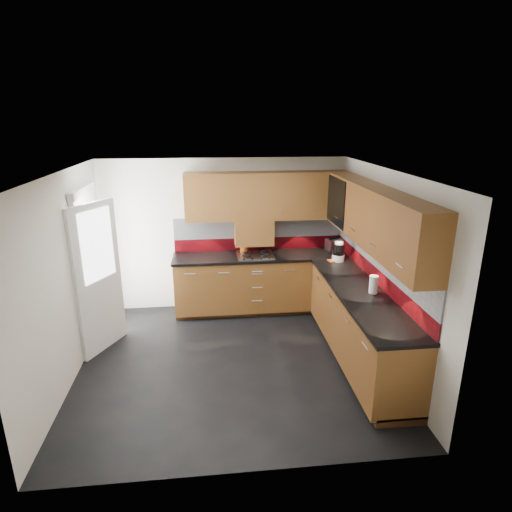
{
  "coord_description": "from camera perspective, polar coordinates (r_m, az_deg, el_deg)",
  "views": [
    {
      "loc": [
        -0.23,
        -4.78,
        2.98
      ],
      "look_at": [
        0.37,
        0.65,
        1.2
      ],
      "focal_mm": 30.0,
      "sensor_mm": 36.0,
      "label": 1
    }
  ],
  "objects": [
    {
      "name": "paper_towel",
      "position": [
        5.38,
        15.4,
        -3.68
      ],
      "size": [
        0.11,
        0.11,
        0.22
      ],
      "primitive_type": "cylinder",
      "rotation": [
        0.0,
        0.0,
        -0.09
      ],
      "color": "white",
      "rests_on": "countertop"
    },
    {
      "name": "extractor_hood",
      "position": [
        6.68,
        -0.27,
        3.27
      ],
      "size": [
        0.6,
        0.33,
        0.4
      ],
      "primitive_type": "cube",
      "color": "#5A3914",
      "rests_on": "room"
    },
    {
      "name": "base_cabinets",
      "position": [
        6.2,
        6.36,
        -6.32
      ],
      "size": [
        2.7,
        3.2,
        0.95
      ],
      "color": "#5A3914",
      "rests_on": "room"
    },
    {
      "name": "gas_hob",
      "position": [
        6.61,
        -0.12,
        0.17
      ],
      "size": [
        0.56,
        0.49,
        0.04
      ],
      "color": "silver",
      "rests_on": "countertop"
    },
    {
      "name": "orange_cloth",
      "position": [
        6.46,
        10.22,
        -0.61
      ],
      "size": [
        0.16,
        0.15,
        0.02
      ],
      "primitive_type": "cube",
      "rotation": [
        0.0,
        0.0,
        0.19
      ],
      "color": "#E15019",
      "rests_on": "countertop"
    },
    {
      "name": "upper_cabinets",
      "position": [
        5.86,
        8.26,
        6.61
      ],
      "size": [
        2.5,
        3.2,
        0.72
      ],
      "color": "#5A3914",
      "rests_on": "room"
    },
    {
      "name": "back_door",
      "position": [
        6.07,
        -20.78,
        -1.92
      ],
      "size": [
        0.42,
        1.19,
        2.04
      ],
      "color": "white",
      "rests_on": "room"
    },
    {
      "name": "room",
      "position": [
        5.01,
        -3.42,
        0.81
      ],
      "size": [
        4.0,
        3.8,
        2.64
      ],
      "color": "black"
    },
    {
      "name": "toaster",
      "position": [
        7.0,
        10.38,
        1.55
      ],
      "size": [
        0.3,
        0.25,
        0.19
      ],
      "color": "silver",
      "rests_on": "countertop"
    },
    {
      "name": "backsplash",
      "position": [
        6.17,
        8.08,
        1.15
      ],
      "size": [
        2.7,
        3.2,
        0.54
      ],
      "color": "maroon",
      "rests_on": "countertop"
    },
    {
      "name": "glass_cabinet",
      "position": [
        6.26,
        11.92,
        7.38
      ],
      "size": [
        0.32,
        0.8,
        0.66
      ],
      "color": "black",
      "rests_on": "room"
    },
    {
      "name": "utensil_pot",
      "position": [
        6.72,
        -1.62,
        1.2
      ],
      "size": [
        0.12,
        0.12,
        0.43
      ],
      "color": "#CF5313",
      "rests_on": "countertop"
    },
    {
      "name": "countertop",
      "position": [
        6.0,
        6.42,
        -2.18
      ],
      "size": [
        2.72,
        3.22,
        0.04
      ],
      "color": "black",
      "rests_on": "base_cabinets"
    },
    {
      "name": "food_processor",
      "position": [
        6.44,
        10.94,
        0.53
      ],
      "size": [
        0.18,
        0.18,
        0.3
      ],
      "color": "white",
      "rests_on": "countertop"
    }
  ]
}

